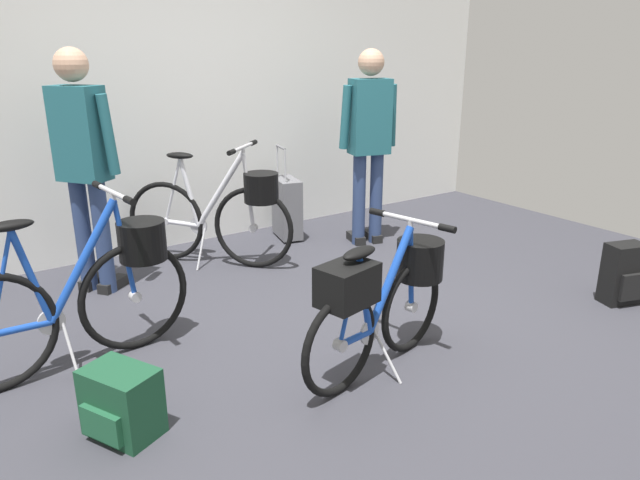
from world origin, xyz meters
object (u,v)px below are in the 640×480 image
object	(u,v)px
folding_bike_foreground	(385,294)
display_bike_right	(89,287)
visitor_browsing	(369,137)
rolling_suitcase	(287,207)
handbag_on_floor	(121,403)
visitor_near_wall	(83,159)
backpack_on_floor	(623,274)
display_bike_left	(223,211)

from	to	relation	value
folding_bike_foreground	display_bike_right	world-z (taller)	display_bike_right
display_bike_right	visitor_browsing	distance (m)	2.66
display_bike_right	rolling_suitcase	size ratio (longest dim) A/B	1.63
display_bike_right	rolling_suitcase	distance (m)	2.37
folding_bike_foreground	handbag_on_floor	size ratio (longest dim) A/B	2.93
visitor_near_wall	display_bike_right	bearing A→B (deg)	-105.35
display_bike_right	backpack_on_floor	bearing A→B (deg)	-21.40
display_bike_left	rolling_suitcase	xyz separation A→B (m)	(0.76, 0.30, -0.16)
backpack_on_floor	handbag_on_floor	size ratio (longest dim) A/B	1.08
display_bike_left	backpack_on_floor	xyz separation A→B (m)	(1.87, -2.17, -0.24)
visitor_browsing	rolling_suitcase	xyz separation A→B (m)	(-0.50, 0.51, -0.65)
display_bike_left	rolling_suitcase	bearing A→B (deg)	21.59
visitor_browsing	backpack_on_floor	world-z (taller)	visitor_browsing
display_bike_left	handbag_on_floor	world-z (taller)	display_bike_left
display_bike_right	visitor_near_wall	distance (m)	1.16
display_bike_right	rolling_suitcase	xyz separation A→B (m)	(2.00, 1.26, -0.15)
display_bike_right	visitor_near_wall	bearing A→B (deg)	74.65
folding_bike_foreground	visitor_near_wall	bearing A→B (deg)	116.54
handbag_on_floor	display_bike_left	bearing A→B (deg)	51.91
display_bike_left	backpack_on_floor	bearing A→B (deg)	-49.32
folding_bike_foreground	display_bike_left	distance (m)	1.89
display_bike_left	handbag_on_floor	size ratio (longest dim) A/B	2.80
visitor_near_wall	visitor_browsing	bearing A→B (deg)	-6.59
folding_bike_foreground	visitor_browsing	size ratio (longest dim) A/B	0.68
display_bike_left	handbag_on_floor	xyz separation A→B (m)	(-1.32, -1.68, -0.28)
display_bike_left	visitor_browsing	size ratio (longest dim) A/B	0.65
display_bike_left	visitor_browsing	world-z (taller)	visitor_browsing
folding_bike_foreground	display_bike_left	world-z (taller)	display_bike_left
visitor_near_wall	rolling_suitcase	bearing A→B (deg)	8.42
folding_bike_foreground	visitor_browsing	world-z (taller)	visitor_browsing
folding_bike_foreground	handbag_on_floor	xyz separation A→B (m)	(-1.33, 0.21, -0.27)
rolling_suitcase	backpack_on_floor	xyz separation A→B (m)	(1.10, -2.48, -0.08)
visitor_browsing	handbag_on_floor	xyz separation A→B (m)	(-2.58, -1.47, -0.77)
visitor_near_wall	visitor_browsing	xyz separation A→B (m)	(2.22, -0.26, -0.01)
folding_bike_foreground	display_bike_right	bearing A→B (deg)	143.06
display_bike_left	rolling_suitcase	distance (m)	0.84
rolling_suitcase	backpack_on_floor	bearing A→B (deg)	-65.98
visitor_browsing	rolling_suitcase	distance (m)	0.97
visitor_near_wall	rolling_suitcase	world-z (taller)	visitor_near_wall
backpack_on_floor	handbag_on_floor	world-z (taller)	backpack_on_floor
visitor_browsing	rolling_suitcase	size ratio (longest dim) A/B	1.96
visitor_near_wall	visitor_browsing	size ratio (longest dim) A/B	1.01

